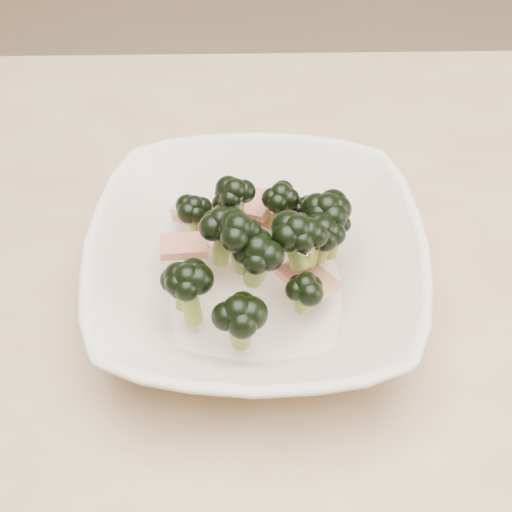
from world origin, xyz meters
The scene contains 2 objects.
dining_table centered at (0.00, 0.00, 0.65)m, with size 1.20×0.80×0.75m.
broccoli_dish centered at (-0.04, 0.03, 0.79)m, with size 0.28×0.28×0.12m.
Camera 1 is at (-0.05, -0.35, 1.24)m, focal length 50.00 mm.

